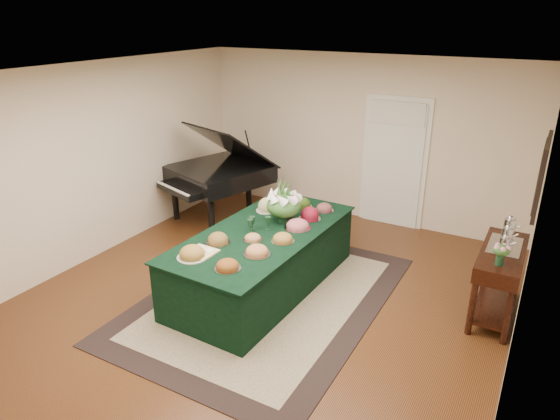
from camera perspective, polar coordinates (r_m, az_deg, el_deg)
The scene contains 14 objects.
ground at distance 6.32m, azimuth -1.35°, elevation -9.77°, with size 6.00×6.00×0.00m, color black.
area_rug at distance 6.27m, azimuth -1.46°, elevation -9.93°, with size 2.63×3.68×0.01m.
kitchen_doorway at distance 8.21m, azimuth 12.89°, elevation 5.14°, with size 1.05×0.07×2.10m.
buffet_table at distance 6.33m, azimuth -1.94°, elevation -5.65°, with size 1.38×2.77×0.78m.
food_platters at distance 6.16m, azimuth -1.42°, elevation -1.96°, with size 1.00×2.30×0.14m.
cutting_board at distance 5.69m, azimuth -8.93°, elevation -4.52°, with size 0.33×0.33×0.10m.
green_goblets at distance 6.15m, azimuth -2.66°, elevation -1.60°, with size 0.25×0.25×0.18m.
floral_centerpiece at distance 6.35m, azimuth 0.42°, elevation 0.96°, with size 0.46×0.46×0.46m.
grand_piano at distance 8.28m, azimuth -7.01°, elevation 4.18°, with size 1.79×1.88×1.65m.
wicker_basket at distance 7.61m, azimuth -3.44°, elevation -2.97°, with size 0.39×0.39×0.24m, color #A37342.
mahogany_sideboard at distance 6.15m, azimuth 23.90°, elevation -5.81°, with size 0.45×1.21×0.85m.
tea_service at distance 6.15m, azimuth 24.50°, elevation -2.69°, with size 0.34×0.58×0.30m.
pink_bouquet at distance 5.64m, azimuth 23.97°, elevation -4.30°, with size 0.19×0.19×0.25m.
wall_painting at distance 5.75m, azimuth 27.73°, elevation 3.54°, with size 0.05×0.95×0.75m.
Camera 1 is at (2.75, -4.62, 3.32)m, focal length 32.00 mm.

